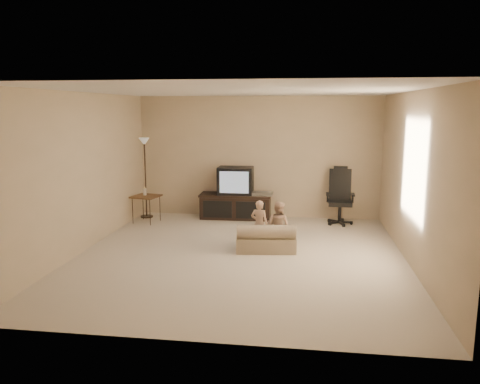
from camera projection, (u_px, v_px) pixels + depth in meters
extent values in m
plane|color=#C3B59B|center=(240.00, 256.00, 7.24)|extent=(5.50, 5.50, 0.00)
plane|color=silver|center=(240.00, 91.00, 6.80)|extent=(5.50, 5.50, 0.00)
plane|color=tan|center=(258.00, 157.00, 9.70)|extent=(5.00, 0.00, 5.00)
plane|color=tan|center=(200.00, 217.00, 4.34)|extent=(5.00, 0.00, 5.00)
plane|color=tan|center=(83.00, 173.00, 7.36)|extent=(0.00, 5.50, 5.50)
plane|color=tan|center=(413.00, 179.00, 6.68)|extent=(0.00, 5.50, 5.50)
cube|color=black|center=(236.00, 207.00, 9.69)|extent=(1.43, 0.53, 0.46)
cube|color=black|center=(236.00, 195.00, 9.64)|extent=(1.47, 0.57, 0.04)
cube|color=black|center=(218.00, 209.00, 9.47)|extent=(0.59, 0.03, 0.35)
cube|color=black|center=(250.00, 210.00, 9.39)|extent=(0.59, 0.03, 0.35)
cube|color=black|center=(236.00, 180.00, 9.61)|extent=(0.72, 0.52, 0.56)
cube|color=white|center=(234.00, 182.00, 9.35)|extent=(0.58, 0.02, 0.44)
cube|color=#B4B4B6|center=(262.00, 194.00, 9.51)|extent=(0.41, 0.29, 0.06)
cylinder|color=black|center=(340.00, 213.00, 9.16)|extent=(0.06, 0.06, 0.36)
cube|color=black|center=(340.00, 203.00, 9.13)|extent=(0.46, 0.46, 0.08)
cube|color=black|center=(340.00, 185.00, 9.28)|extent=(0.43, 0.17, 0.63)
cube|color=black|center=(341.00, 170.00, 9.23)|extent=(0.27, 0.09, 0.14)
cube|color=black|center=(328.00, 194.00, 9.14)|extent=(0.07, 0.25, 0.04)
cube|color=black|center=(353.00, 195.00, 9.06)|extent=(0.07, 0.25, 0.04)
cube|color=brown|center=(146.00, 196.00, 9.27)|extent=(0.58, 0.58, 0.03)
cylinder|color=black|center=(133.00, 211.00, 9.20)|extent=(0.01, 0.01, 0.54)
cylinder|color=black|center=(150.00, 212.00, 9.07)|extent=(0.01, 0.01, 0.54)
cylinder|color=black|center=(143.00, 207.00, 9.57)|extent=(0.01, 0.01, 0.54)
cylinder|color=black|center=(160.00, 208.00, 9.44)|extent=(0.01, 0.01, 0.54)
cylinder|color=beige|center=(145.00, 192.00, 9.31)|extent=(0.07, 0.07, 0.14)
cone|color=#FFE7A6|center=(145.00, 187.00, 9.30)|extent=(0.05, 0.05, 0.05)
cylinder|color=black|center=(147.00, 216.00, 9.81)|extent=(0.26, 0.26, 0.03)
cylinder|color=black|center=(146.00, 180.00, 9.67)|extent=(0.03, 0.03, 1.57)
cone|color=beige|center=(144.00, 141.00, 9.53)|extent=(0.22, 0.22, 0.15)
cube|color=gray|center=(266.00, 243.00, 7.49)|extent=(0.99, 0.62, 0.25)
cylinder|color=gray|center=(266.00, 232.00, 7.29)|extent=(0.94, 0.33, 0.22)
imported|color=tan|center=(259.00, 224.00, 7.65)|extent=(0.31, 0.25, 0.78)
imported|color=tan|center=(278.00, 226.00, 7.48)|extent=(0.44, 0.35, 0.79)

